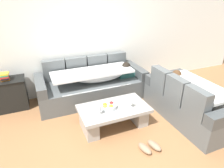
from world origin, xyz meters
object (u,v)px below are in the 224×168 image
Objects in this scene: open_magazine at (128,102)px; book_stack_on_cabinet at (4,76)px; fruit_bowl at (108,106)px; wine_glass_near_right at (131,101)px; couch_near_window at (189,102)px; pair_of_shoes at (150,147)px; coffee_table at (114,114)px; couch_along_wall at (93,84)px; wine_glass_near_left at (99,109)px; side_cabinet at (8,95)px.

book_stack_on_cabinet is at bearing 162.44° from open_magazine.
wine_glass_near_right is (0.37, -0.12, 0.07)m from fruit_bowl.
couch_near_window reaches higher than pair_of_shoes.
coffee_table is at bearing -38.26° from book_stack_on_cabinet.
open_magazine is at bearing 82.44° from wine_glass_near_right.
pair_of_shoes is at bearing -46.88° from book_stack_on_cabinet.
book_stack_on_cabinet is at bearing 62.14° from couch_near_window.
pair_of_shoes is at bearing -90.72° from wine_glass_near_right.
coffee_table is 4.29× the size of fruit_bowl.
open_magazine is at bearing -32.89° from book_stack_on_cabinet.
couch_along_wall is 1.12m from open_magazine.
couch_along_wall is at bearing 102.81° from wine_glass_near_right.
couch_along_wall is 1.31× the size of couch_near_window.
wine_glass_near_right is 0.59× the size of open_magazine.
coffee_table is 7.23× the size of wine_glass_near_right.
wine_glass_near_left is (-1.72, 0.18, 0.16)m from couch_near_window.
couch_along_wall is 1.13m from coffee_table.
couch_along_wall reaches higher than wine_glass_near_left.
pair_of_shoes is at bearing -76.79° from open_magazine.
couch_along_wall is 1.29m from wine_glass_near_left.
fruit_bowl is 0.25m from wine_glass_near_left.
side_cabinet reaches higher than open_magazine.
side_cabinet is 0.39m from book_stack_on_cabinet.
wine_glass_near_right is 0.79m from pair_of_shoes.
wine_glass_near_left reaches higher than coffee_table.
wine_glass_near_left is at bearing 83.86° from couch_near_window.
side_cabinet is at bearing 162.68° from open_magazine.
side_cabinet reaches higher than fruit_bowl.
book_stack_on_cabinet reaches higher than pair_of_shoes.
fruit_bowl is 1.69× the size of wine_glass_near_left.
open_magazine is 0.39× the size of side_cabinet.
couch_near_window is 3.55m from side_cabinet.
book_stack_on_cabinet is at bearing 140.28° from fruit_bowl.
pair_of_shoes is (2.00, -2.12, -0.28)m from side_cabinet.
fruit_bowl is 0.40m from wine_glass_near_right.
side_cabinet reaches higher than coffee_table.
couch_near_window is 10.66× the size of wine_glass_near_right.
coffee_table is 4.29× the size of open_magazine.
couch_near_window is 1.17m from open_magazine.
open_magazine is (0.30, -1.07, 0.05)m from couch_along_wall.
wine_glass_near_left is at bearing -46.17° from book_stack_on_cabinet.
couch_along_wall is 6.86× the size of pair_of_shoes.
wine_glass_near_left and wine_glass_near_right have the same top height.
open_magazine reaches higher than pair_of_shoes.
open_magazine is 2.41m from side_cabinet.
pair_of_shoes is (1.98, -2.12, -0.67)m from book_stack_on_cabinet.
couch_along_wall reaches higher than side_cabinet.
pair_of_shoes is (-0.03, -0.82, -0.34)m from open_magazine.
couch_along_wall is 13.93× the size of wine_glass_near_right.
book_stack_on_cabinet is (-1.71, 0.23, 0.38)m from couch_along_wall.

